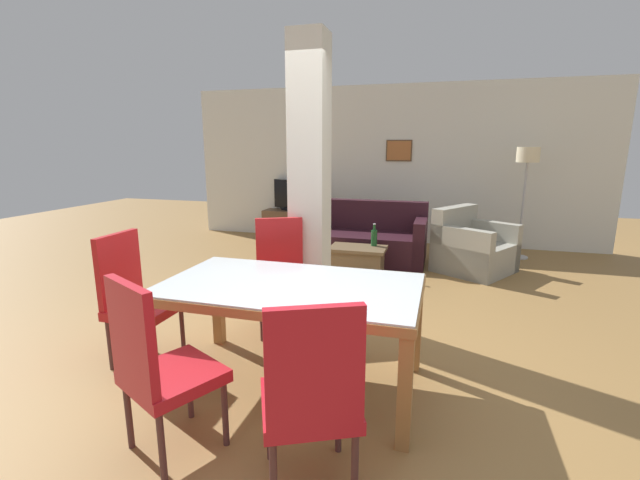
% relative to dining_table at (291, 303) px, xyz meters
% --- Properties ---
extents(ground_plane, '(18.00, 18.00, 0.00)m').
position_rel_dining_table_xyz_m(ground_plane, '(0.00, 0.00, -0.62)').
color(ground_plane, olive).
extents(back_wall, '(7.20, 0.09, 2.70)m').
position_rel_dining_table_xyz_m(back_wall, '(0.00, 4.99, 0.73)').
color(back_wall, white).
rests_on(back_wall, ground_plane).
extents(divider_pillar, '(0.34, 0.34, 2.70)m').
position_rel_dining_table_xyz_m(divider_pillar, '(-0.28, 1.32, 0.73)').
color(divider_pillar, white).
rests_on(divider_pillar, ground_plane).
extents(dining_table, '(1.77, 1.01, 0.76)m').
position_rel_dining_table_xyz_m(dining_table, '(0.00, 0.00, 0.00)').
color(dining_table, '#A7733E').
rests_on(dining_table, ground_plane).
extents(dining_chair_far_left, '(0.61, 0.61, 1.03)m').
position_rel_dining_table_xyz_m(dining_chair_far_left, '(-0.43, 0.92, -0.07)').
color(dining_chair_far_left, red).
rests_on(dining_chair_far_left, ground_plane).
extents(dining_chair_head_left, '(0.46, 0.46, 1.03)m').
position_rel_dining_table_xyz_m(dining_chair_head_left, '(-1.30, 0.00, -0.07)').
color(dining_chair_head_left, red).
rests_on(dining_chair_head_left, ground_plane).
extents(dining_chair_near_left, '(0.62, 0.62, 1.03)m').
position_rel_dining_table_xyz_m(dining_chair_near_left, '(-0.44, -0.87, -0.07)').
color(dining_chair_near_left, red).
rests_on(dining_chair_near_left, ground_plane).
extents(dining_chair_near_right, '(0.61, 0.61, 1.03)m').
position_rel_dining_table_xyz_m(dining_chair_near_right, '(0.43, -0.91, -0.07)').
color(dining_chair_near_right, red).
rests_on(dining_chair_near_right, ground_plane).
extents(sofa, '(1.90, 0.88, 0.86)m').
position_rel_dining_table_xyz_m(sofa, '(-0.18, 3.58, -0.32)').
color(sofa, '#30141E').
rests_on(sofa, ground_plane).
extents(armchair, '(1.19, 1.21, 0.86)m').
position_rel_dining_table_xyz_m(armchair, '(1.39, 3.38, -0.32)').
color(armchair, '#A6A394').
rests_on(armchair, ground_plane).
extents(coffee_table, '(0.73, 0.45, 0.39)m').
position_rel_dining_table_xyz_m(coffee_table, '(-0.06, 2.70, -0.41)').
color(coffee_table, brown).
rests_on(coffee_table, ground_plane).
extents(bottle, '(0.08, 0.08, 0.30)m').
position_rel_dining_table_xyz_m(bottle, '(0.13, 2.84, -0.11)').
color(bottle, '#194C23').
rests_on(bottle, coffee_table).
extents(tv_stand, '(1.02, 0.40, 0.52)m').
position_rel_dining_table_xyz_m(tv_stand, '(-1.70, 4.71, -0.36)').
color(tv_stand, brown).
rests_on(tv_stand, ground_plane).
extents(tv_screen, '(0.79, 0.39, 0.55)m').
position_rel_dining_table_xyz_m(tv_screen, '(-1.70, 4.71, 0.17)').
color(tv_screen, black).
rests_on(tv_screen, tv_stand).
extents(floor_lamp, '(0.32, 0.32, 1.66)m').
position_rel_dining_table_xyz_m(floor_lamp, '(2.12, 4.33, 0.78)').
color(floor_lamp, '#B7B7BC').
rests_on(floor_lamp, ground_plane).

